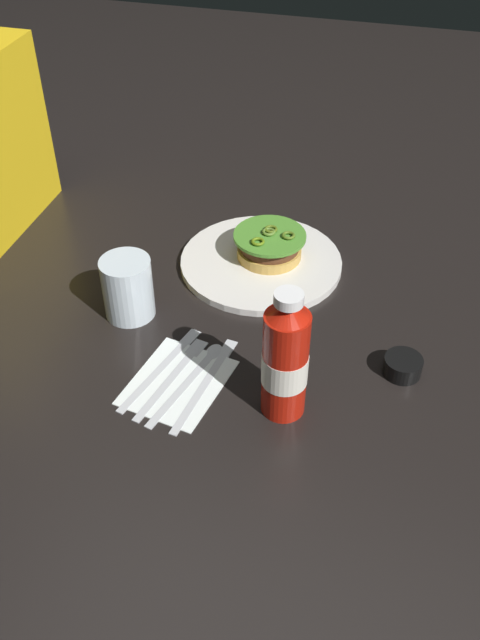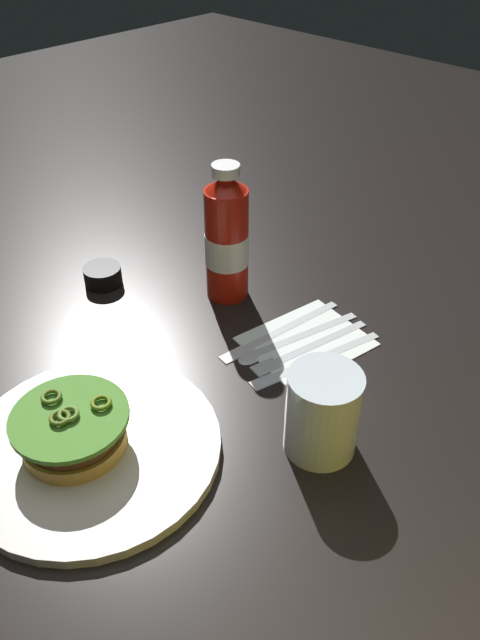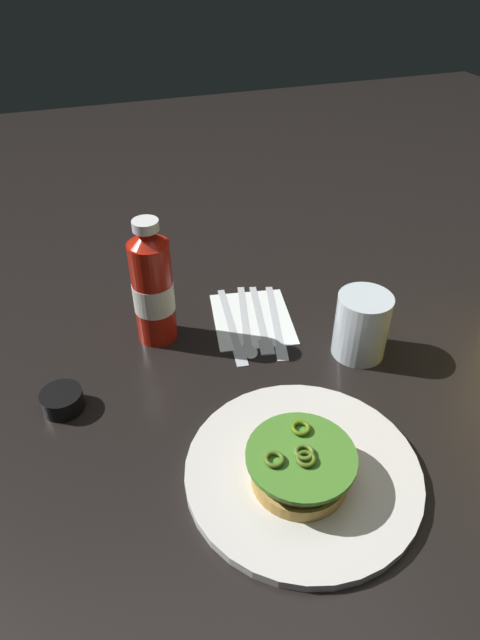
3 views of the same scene
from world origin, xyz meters
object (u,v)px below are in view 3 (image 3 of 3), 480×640
object	(u,v)px
butter_knife	(232,328)
ketchup_bottle	(153,288)
burger_sandwich	(300,467)
dinner_plate	(303,471)
spoon_utensil	(246,328)
napkin	(252,318)
condiment_cup	(62,400)
fork_utensil	(261,323)
water_glass	(361,325)
steak_knife	(276,324)

from	to	relation	value
butter_knife	ketchup_bottle	bearing A→B (deg)	-102.48
burger_sandwich	butter_knife	world-z (taller)	burger_sandwich
dinner_plate	spoon_utensil	size ratio (longest dim) A/B	1.50
dinner_plate	napkin	world-z (taller)	dinner_plate
condiment_cup	napkin	xyz separation A→B (m)	(-0.11, 0.31, -0.01)
butter_knife	spoon_utensil	distance (m)	0.02
ketchup_bottle	spoon_utensil	world-z (taller)	ketchup_bottle
ketchup_bottle	fork_utensil	size ratio (longest dim) A/B	1.10
dinner_plate	water_glass	xyz separation A→B (m)	(-0.18, 0.17, 0.04)
ketchup_bottle	napkin	bearing A→B (deg)	87.56
burger_sandwich	spoon_utensil	size ratio (longest dim) A/B	0.67
ketchup_bottle	water_glass	world-z (taller)	ketchup_bottle
ketchup_bottle	dinner_plate	bearing A→B (deg)	19.01
butter_knife	steak_knife	world-z (taller)	same
water_glass	fork_utensil	size ratio (longest dim) A/B	0.55
spoon_utensil	dinner_plate	bearing A→B (deg)	-5.52
water_glass	steak_knife	distance (m)	0.14
ketchup_bottle	butter_knife	size ratio (longest dim) A/B	1.00
napkin	butter_knife	distance (m)	0.05
dinner_plate	napkin	distance (m)	0.32
dinner_plate	napkin	bearing A→B (deg)	171.33
dinner_plate	spoon_utensil	xyz separation A→B (m)	(-0.29, 0.03, -0.00)
water_glass	fork_utensil	xyz separation A→B (m)	(-0.11, -0.12, -0.05)
napkin	fork_utensil	xyz separation A→B (m)	(0.02, 0.01, 0.00)
spoon_utensil	fork_utensil	size ratio (longest dim) A/B	1.02
dinner_plate	napkin	xyz separation A→B (m)	(-0.31, 0.05, -0.00)
water_glass	condiment_cup	world-z (taller)	water_glass
ketchup_bottle	condiment_cup	xyz separation A→B (m)	(0.11, -0.15, -0.08)
butter_knife	steak_knife	xyz separation A→B (m)	(0.01, 0.07, 0.00)
spoon_utensil	fork_utensil	world-z (taller)	same
ketchup_bottle	steak_knife	bearing A→B (deg)	78.52
burger_sandwich	butter_knife	distance (m)	0.31
ketchup_bottle	napkin	xyz separation A→B (m)	(0.01, 0.16, -0.09)
condiment_cup	spoon_utensil	distance (m)	0.30
fork_utensil	butter_knife	bearing A→B (deg)	-91.68
burger_sandwich	water_glass	size ratio (longest dim) A/B	1.24
fork_utensil	water_glass	bearing A→B (deg)	46.86
napkin	butter_knife	size ratio (longest dim) A/B	0.75
condiment_cup	napkin	size ratio (longest dim) A/B	0.37
dinner_plate	water_glass	world-z (taller)	water_glass
burger_sandwich	fork_utensil	size ratio (longest dim) A/B	0.68
burger_sandwich	fork_utensil	world-z (taller)	burger_sandwich
burger_sandwich	ketchup_bottle	bearing A→B (deg)	-163.47
burger_sandwich	steak_knife	distance (m)	0.31
napkin	steak_knife	world-z (taller)	steak_knife
condiment_cup	steak_knife	world-z (taller)	condiment_cup
butter_knife	fork_utensil	distance (m)	0.05
spoon_utensil	steak_knife	bearing A→B (deg)	84.25
water_glass	steak_knife	world-z (taller)	water_glass
water_glass	napkin	xyz separation A→B (m)	(-0.13, -0.13, -0.05)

